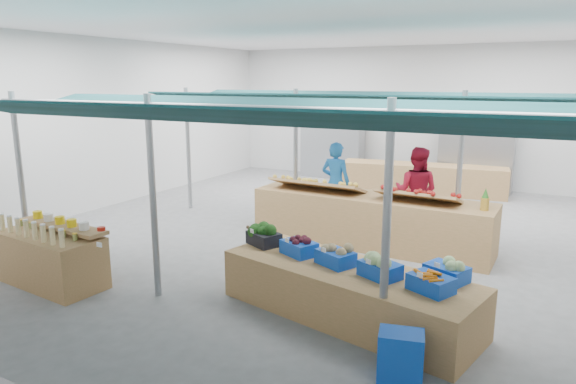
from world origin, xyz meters
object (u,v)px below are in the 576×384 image
object	(u,v)px
veg_counter	(347,292)
crate_stack	(400,357)
bottle_shelf	(53,256)
vendor_left	(336,183)
vendor_right	(416,192)
fruit_counter	(370,221)

from	to	relation	value
veg_counter	crate_stack	bearing A→B (deg)	-35.10
bottle_shelf	vendor_left	xyz separation A→B (m)	(2.57, 5.33, 0.48)
vendor_left	vendor_right	distance (m)	1.80
veg_counter	fruit_counter	size ratio (longest dim) A/B	0.77
bottle_shelf	crate_stack	bearing A→B (deg)	4.02
vendor_left	vendor_right	xyz separation A→B (m)	(1.80, 0.00, 0.00)
crate_stack	vendor_left	size ratio (longest dim) A/B	0.31
vendor_left	crate_stack	bearing A→B (deg)	120.53
vendor_right	veg_counter	bearing A→B (deg)	93.30
veg_counter	bottle_shelf	bearing A→B (deg)	-153.93
veg_counter	fruit_counter	distance (m)	3.21
veg_counter	vendor_right	xyz separation A→B (m)	(-0.17, 4.21, 0.58)
bottle_shelf	crate_stack	world-z (taller)	bottle_shelf
fruit_counter	vendor_left	world-z (taller)	vendor_left
bottle_shelf	veg_counter	xyz separation A→B (m)	(4.54, 1.12, -0.10)
vendor_left	bottle_shelf	bearing A→B (deg)	65.22
veg_counter	vendor_left	size ratio (longest dim) A/B	1.94
fruit_counter	vendor_left	xyz separation A→B (m)	(-1.20, 1.10, 0.43)
fruit_counter	vendor_right	distance (m)	1.32
veg_counter	crate_stack	distance (m)	1.61
fruit_counter	crate_stack	size ratio (longest dim) A/B	8.13
veg_counter	fruit_counter	world-z (taller)	fruit_counter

